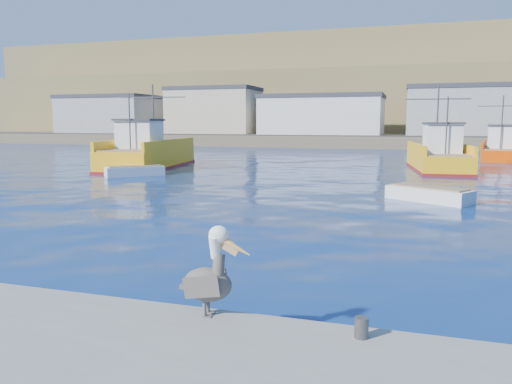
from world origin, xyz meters
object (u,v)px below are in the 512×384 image
(skiff_left, at_px, (135,172))
(trawler_yellow_a, at_px, (148,154))
(trawler_yellow_b, at_px, (438,157))
(boat_orange, at_px, (500,149))
(pelican, at_px, (210,277))
(skiff_mid, at_px, (429,196))

(skiff_left, bearing_deg, trawler_yellow_a, 111.34)
(trawler_yellow_b, bearing_deg, boat_orange, 64.12)
(trawler_yellow_b, height_order, skiff_left, trawler_yellow_b)
(trawler_yellow_a, xyz_separation_m, pelican, (16.86, -27.65, 0.05))
(boat_orange, bearing_deg, pelican, -103.55)
(trawler_yellow_b, distance_m, skiff_mid, 15.80)
(trawler_yellow_b, relative_size, boat_orange, 1.21)
(trawler_yellow_b, height_order, boat_orange, trawler_yellow_b)
(skiff_mid, distance_m, pelican, 16.95)
(skiff_left, bearing_deg, pelican, -56.39)
(skiff_mid, height_order, pelican, pelican)
(skiff_left, height_order, skiff_mid, skiff_left)
(trawler_yellow_a, height_order, pelican, trawler_yellow_a)
(skiff_mid, xyz_separation_m, pelican, (-3.72, -16.52, 0.86))
(boat_orange, relative_size, skiff_mid, 2.20)
(trawler_yellow_a, relative_size, skiff_left, 3.35)
(boat_orange, relative_size, pelican, 5.85)
(trawler_yellow_a, relative_size, trawler_yellow_b, 1.20)
(trawler_yellow_a, height_order, trawler_yellow_b, trawler_yellow_a)
(trawler_yellow_b, bearing_deg, trawler_yellow_a, -167.95)
(trawler_yellow_a, xyz_separation_m, boat_orange, (27.61, 16.94, -0.05))
(boat_orange, distance_m, pelican, 45.87)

